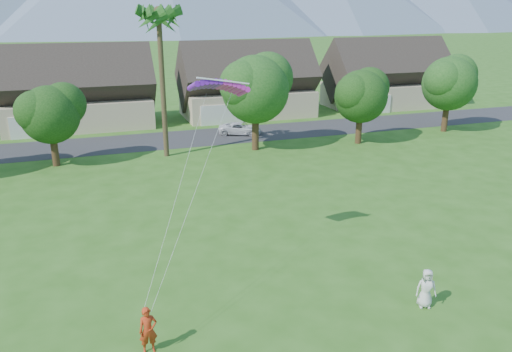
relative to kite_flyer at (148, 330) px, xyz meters
name	(u,v)px	position (x,y,z in m)	size (l,w,h in m)	color
street	(178,139)	(6.75, 31.58, -0.93)	(90.00, 7.00, 0.01)	#2D2D30
kite_flyer	(148,330)	(0.00, 0.00, 0.00)	(0.68, 0.45, 1.87)	#BA3315
watcher	(426,288)	(11.60, -0.73, -0.06)	(0.86, 0.56, 1.75)	silver
parked_car	(240,129)	(13.13, 31.58, -0.33)	(1.99, 4.32, 1.20)	white
houses_row	(167,91)	(7.24, 40.58, 2.51)	(72.75, 8.19, 8.86)	beige
tree_row	(175,101)	(5.60, 25.50, 3.96)	(62.27, 6.67, 8.45)	#47301C
fan_palm	(158,14)	(4.75, 26.08, 10.87)	(3.00, 3.00, 13.80)	#4C3D26
parafoil_kite	(219,84)	(4.48, 6.14, 7.98)	(2.76, 1.15, 0.50)	#6C17AE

